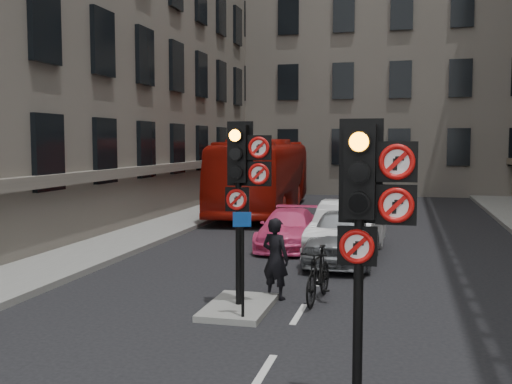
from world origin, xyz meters
The scene contains 12 objects.
pavement_left centered at (-7.20, 12.00, 0.08)m, with size 3.00×50.00×0.16m, color gray.
centre_island centered at (-1.20, 5.00, 0.06)m, with size 1.20×2.00×0.12m, color gray.
building_far centered at (0.00, 38.00, 10.00)m, with size 30.00×14.00×20.00m, color slate.
signal_near centered at (1.49, 0.99, 2.58)m, with size 0.91×0.40×3.58m.
signal_far centered at (-1.11, 4.99, 2.70)m, with size 0.91×0.40×3.58m.
car_silver centered at (0.33, 10.28, 0.75)m, with size 1.76×4.39×1.49m, color #919598.
car_white centered at (0.36, 11.22, 0.79)m, with size 1.66×4.77×1.57m, color silver.
car_pink centered at (-1.57, 12.15, 0.59)m, with size 1.65×4.06×1.18m, color #F04685.
bus_red centered at (-4.50, 21.29, 1.71)m, with size 2.87×12.26×3.41m, color maroon.
motorcycle centered at (0.23, 6.00, 0.57)m, with size 0.54×1.90×1.14m, color black.
motorcyclist centered at (-0.68, 6.00, 0.86)m, with size 0.63×0.41×1.72m, color black.
info_sign centered at (-0.90, 4.18, 1.36)m, with size 0.33×0.14×1.93m.
Camera 1 is at (1.90, -6.11, 3.30)m, focal length 42.00 mm.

